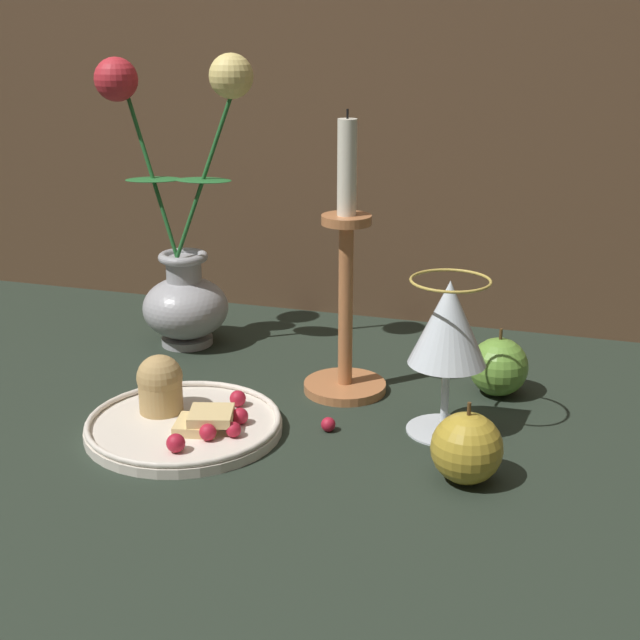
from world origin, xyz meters
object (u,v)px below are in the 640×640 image
(vase, at_px, (183,261))
(wine_glass, at_px, (448,328))
(apple_beside_vase, at_px, (467,448))
(plate_with_pastries, at_px, (181,416))
(candlestick, at_px, (346,302))
(apple_near_glass, at_px, (499,367))

(vase, relative_size, wine_glass, 2.25)
(vase, bearing_deg, apple_beside_vase, -32.20)
(vase, height_order, plate_with_pastries, vase)
(vase, xyz_separation_m, candlestick, (0.24, -0.08, -0.01))
(apple_beside_vase, xyz_separation_m, apple_near_glass, (0.00, 0.21, -0.00))
(plate_with_pastries, distance_m, apple_near_glass, 0.36)
(vase, xyz_separation_m, plate_with_pastries, (0.10, -0.23, -0.10))
(plate_with_pastries, distance_m, candlestick, 0.22)
(plate_with_pastries, relative_size, apple_beside_vase, 2.58)
(candlestick, bearing_deg, vase, 160.51)
(candlestick, bearing_deg, wine_glass, -28.84)
(plate_with_pastries, xyz_separation_m, apple_beside_vase, (0.30, -0.02, 0.02))
(vase, height_order, apple_near_glass, vase)
(wine_glass, distance_m, apple_beside_vase, 0.13)
(vase, bearing_deg, candlestick, -19.49)
(wine_glass, xyz_separation_m, apple_beside_vase, (0.04, -0.10, -0.08))
(plate_with_pastries, distance_m, apple_beside_vase, 0.30)
(wine_glass, height_order, apple_near_glass, wine_glass)
(vase, distance_m, plate_with_pastries, 0.27)
(plate_with_pastries, height_order, apple_beside_vase, apple_beside_vase)
(vase, distance_m, wine_glass, 0.39)
(plate_with_pastries, bearing_deg, apple_beside_vase, -3.89)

